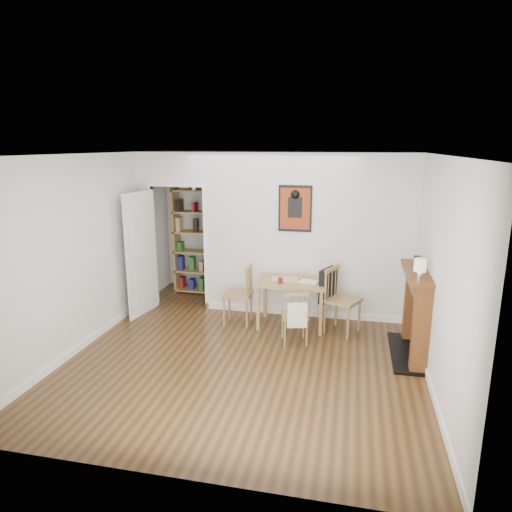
% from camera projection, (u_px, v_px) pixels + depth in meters
% --- Properties ---
extents(ground, '(5.20, 5.20, 0.00)m').
position_uv_depth(ground, '(251.00, 347.00, 6.27)').
color(ground, '#50371A').
rests_on(ground, ground).
extents(room_shell, '(5.20, 5.20, 5.20)m').
position_uv_depth(room_shell, '(276.00, 236.00, 7.22)').
color(room_shell, silver).
rests_on(room_shell, ground).
extents(dining_table, '(1.04, 0.66, 0.71)m').
position_uv_depth(dining_table, '(292.00, 287.00, 6.88)').
color(dining_table, '#A2844B').
rests_on(dining_table, ground).
extents(chair_left, '(0.48, 0.48, 0.92)m').
position_uv_depth(chair_left, '(238.00, 295.00, 7.04)').
color(chair_left, '#9B7948').
rests_on(chair_left, ground).
extents(chair_right, '(0.69, 0.65, 0.98)m').
position_uv_depth(chair_right, '(341.00, 300.00, 6.68)').
color(chair_right, '#9B7948').
rests_on(chair_right, ground).
extents(chair_front, '(0.48, 0.52, 0.78)m').
position_uv_depth(chair_front, '(295.00, 316.00, 6.34)').
color(chair_front, '#9B7948').
rests_on(chair_front, ground).
extents(bookshelf, '(0.82, 0.33, 1.95)m').
position_uv_depth(bookshelf, '(196.00, 242.00, 8.42)').
color(bookshelf, '#A2844B').
rests_on(bookshelf, ground).
extents(fireplace, '(0.45, 1.25, 1.16)m').
position_uv_depth(fireplace, '(417.00, 311.00, 5.92)').
color(fireplace, brown).
rests_on(fireplace, ground).
extents(red_glass, '(0.07, 0.07, 0.09)m').
position_uv_depth(red_glass, '(280.00, 280.00, 6.77)').
color(red_glass, maroon).
rests_on(red_glass, dining_table).
extents(orange_fruit, '(0.07, 0.07, 0.07)m').
position_uv_depth(orange_fruit, '(302.00, 277.00, 6.97)').
color(orange_fruit, orange).
rests_on(orange_fruit, dining_table).
extents(placemat, '(0.43, 0.33, 0.00)m').
position_uv_depth(placemat, '(285.00, 279.00, 6.97)').
color(placemat, beige).
rests_on(placemat, dining_table).
extents(notebook, '(0.30, 0.23, 0.01)m').
position_uv_depth(notebook, '(308.00, 281.00, 6.83)').
color(notebook, white).
rests_on(notebook, dining_table).
extents(mantel_lamp, '(0.15, 0.15, 0.23)m').
position_uv_depth(mantel_lamp, '(420.00, 266.00, 5.42)').
color(mantel_lamp, silver).
rests_on(mantel_lamp, fireplace).
extents(ceramic_jar_a, '(0.11, 0.11, 0.13)m').
position_uv_depth(ceramic_jar_a, '(420.00, 263.00, 5.89)').
color(ceramic_jar_a, black).
rests_on(ceramic_jar_a, fireplace).
extents(ceramic_jar_b, '(0.09, 0.09, 0.11)m').
position_uv_depth(ceramic_jar_b, '(417.00, 260.00, 6.11)').
color(ceramic_jar_b, black).
rests_on(ceramic_jar_b, fireplace).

